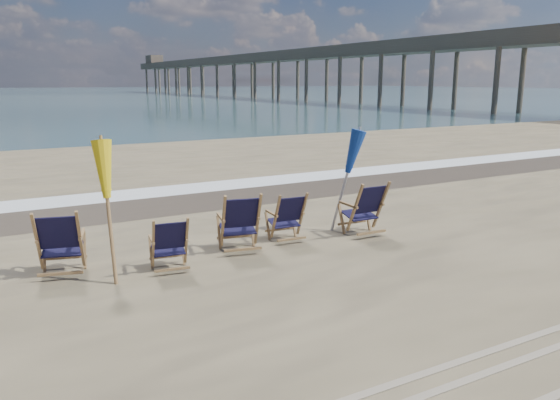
% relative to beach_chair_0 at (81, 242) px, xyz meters
% --- Properties ---
extents(surf_foam, '(200.00, 1.40, 0.01)m').
position_rel_beach_chair_0_xyz_m(surf_foam, '(3.30, 5.81, -0.54)').
color(surf_foam, silver).
rests_on(surf_foam, ground).
extents(wet_sand_strip, '(200.00, 2.60, 0.00)m').
position_rel_beach_chair_0_xyz_m(wet_sand_strip, '(3.30, 4.31, -0.54)').
color(wet_sand_strip, '#42362A').
rests_on(wet_sand_strip, ground).
extents(tire_tracks, '(80.00, 1.30, 0.01)m').
position_rel_beach_chair_0_xyz_m(tire_tracks, '(3.30, -5.29, -0.53)').
color(tire_tracks, gray).
rests_on(tire_tracks, ground).
extents(beach_chair_0, '(0.87, 0.93, 1.08)m').
position_rel_beach_chair_0_xyz_m(beach_chair_0, '(0.00, 0.00, 0.00)').
color(beach_chair_0, black).
rests_on(beach_chair_0, ground).
extents(beach_chair_1, '(0.68, 0.74, 0.91)m').
position_rel_beach_chair_0_xyz_m(beach_chair_1, '(1.48, -0.56, -0.08)').
color(beach_chair_1, black).
rests_on(beach_chair_1, ground).
extents(beach_chair_2, '(0.85, 0.92, 1.09)m').
position_rel_beach_chair_0_xyz_m(beach_chair_2, '(2.90, -0.23, 0.01)').
color(beach_chair_2, black).
rests_on(beach_chair_2, ground).
extents(beach_chair_3, '(0.67, 0.74, 0.96)m').
position_rel_beach_chair_0_xyz_m(beach_chair_3, '(3.92, -0.03, -0.06)').
color(beach_chair_3, black).
rests_on(beach_chair_3, ground).
extents(beach_chair_4, '(0.73, 0.81, 1.09)m').
position_rel_beach_chair_0_xyz_m(beach_chair_4, '(5.47, -0.40, 0.01)').
color(beach_chair_4, black).
rests_on(beach_chair_4, ground).
extents(umbrella_yellow, '(0.30, 0.30, 2.10)m').
position_rel_beach_chair_0_xyz_m(umbrella_yellow, '(0.37, -0.40, 1.04)').
color(umbrella_yellow, olive).
rests_on(umbrella_yellow, ground).
extents(umbrella_blue, '(0.30, 0.30, 2.03)m').
position_rel_beach_chair_0_xyz_m(umbrella_blue, '(5.02, 0.20, 0.98)').
color(umbrella_blue, '#A5A5AD').
rests_on(umbrella_blue, ground).
extents(fishing_pier, '(4.40, 140.00, 9.30)m').
position_rel_beach_chair_0_xyz_m(fishing_pier, '(41.30, 71.51, 4.11)').
color(fishing_pier, brown).
rests_on(fishing_pier, ground).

